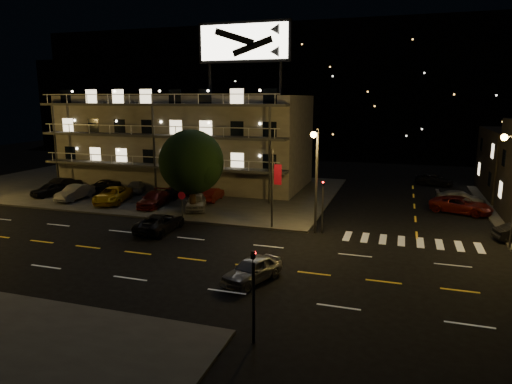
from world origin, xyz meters
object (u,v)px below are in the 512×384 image
(road_car_east, at_px, (252,270))
(road_car_west, at_px, (160,223))
(lot_car_7, at_px, (137,187))
(tree, at_px, (191,164))
(lot_car_2, at_px, (113,195))
(lot_car_4, at_px, (196,202))

(road_car_east, bearing_deg, road_car_west, 164.84)
(lot_car_7, relative_size, road_car_east, 1.04)
(tree, bearing_deg, lot_car_2, 171.99)
(lot_car_7, bearing_deg, tree, 127.02)
(lot_car_4, xyz_separation_m, road_car_east, (10.09, -14.02, -0.19))
(lot_car_4, bearing_deg, lot_car_2, 157.83)
(lot_car_2, xyz_separation_m, road_car_east, (19.12, -14.10, -0.20))
(lot_car_4, relative_size, road_car_east, 1.06)
(tree, distance_m, lot_car_4, 3.88)
(lot_car_2, height_order, lot_car_4, lot_car_2)
(tree, relative_size, road_car_west, 1.49)
(road_car_east, xyz_separation_m, road_car_west, (-10.00, 7.25, -0.00))
(lot_car_4, relative_size, road_car_west, 0.87)
(lot_car_2, xyz_separation_m, road_car_west, (9.11, -6.86, -0.20))
(lot_car_4, height_order, road_car_east, lot_car_4)
(lot_car_7, bearing_deg, road_car_west, 109.23)
(lot_car_7, distance_m, road_car_east, 27.51)
(lot_car_2, relative_size, road_car_west, 1.08)
(lot_car_2, bearing_deg, road_car_east, -49.77)
(tree, relative_size, lot_car_7, 1.75)
(lot_car_7, bearing_deg, road_car_east, 116.03)
(road_car_east, bearing_deg, lot_car_7, 156.35)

